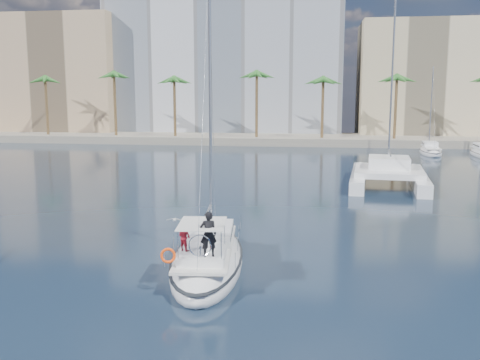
# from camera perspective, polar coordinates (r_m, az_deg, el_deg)

# --- Properties ---
(ground) EXTENTS (160.00, 160.00, 0.00)m
(ground) POSITION_cam_1_polar(r_m,az_deg,el_deg) (28.76, -1.71, -7.13)
(ground) COLOR black
(ground) RESTS_ON ground
(quay) EXTENTS (120.00, 14.00, 1.20)m
(quay) POSITION_cam_1_polar(r_m,az_deg,el_deg) (88.63, 5.03, 4.38)
(quay) COLOR gray
(quay) RESTS_ON ground
(building_modern) EXTENTS (42.00, 16.00, 28.00)m
(building_modern) POSITION_cam_1_polar(r_m,az_deg,el_deg) (101.74, -1.41, 12.60)
(building_modern) COLOR silver
(building_modern) RESTS_ON ground
(building_tan_left) EXTENTS (22.00, 14.00, 22.00)m
(building_tan_left) POSITION_cam_1_polar(r_m,az_deg,el_deg) (106.97, -18.11, 10.38)
(building_tan_left) COLOR tan
(building_tan_left) RESTS_ON ground
(building_beige) EXTENTS (20.00, 14.00, 20.00)m
(building_beige) POSITION_cam_1_polar(r_m,az_deg,el_deg) (98.72, 18.46, 9.91)
(building_beige) COLOR #C7B48F
(building_beige) RESTS_ON ground
(palm_left) EXTENTS (3.60, 3.60, 12.30)m
(palm_left) POSITION_cam_1_polar(r_m,az_deg,el_deg) (92.69, -16.88, 10.23)
(palm_left) COLOR brown
(palm_left) RESTS_ON ground
(palm_centre) EXTENTS (3.60, 3.60, 12.30)m
(palm_centre) POSITION_cam_1_polar(r_m,az_deg,el_deg) (84.34, 4.97, 10.72)
(palm_centre) COLOR brown
(palm_centre) RESTS_ON ground
(main_sloop) EXTENTS (4.35, 10.54, 15.22)m
(main_sloop) POSITION_cam_1_polar(r_m,az_deg,el_deg) (25.20, -3.48, -8.35)
(main_sloop) COLOR white
(main_sloop) RESTS_ON ground
(catamaran) EXTENTS (7.62, 13.33, 18.50)m
(catamaran) POSITION_cam_1_polar(r_m,az_deg,el_deg) (49.34, 15.56, 0.83)
(catamaran) COLOR white
(catamaran) RESTS_ON ground
(seagull) EXTENTS (1.03, 0.44, 0.19)m
(seagull) POSITION_cam_1_polar(r_m,az_deg,el_deg) (33.57, -6.98, -4.23)
(seagull) COLOR silver
(seagull) RESTS_ON ground
(moored_yacht_a) EXTENTS (3.37, 9.52, 11.90)m
(moored_yacht_a) POSITION_cam_1_polar(r_m,az_deg,el_deg) (76.17, 19.64, 2.63)
(moored_yacht_a) COLOR white
(moored_yacht_a) RESTS_ON ground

